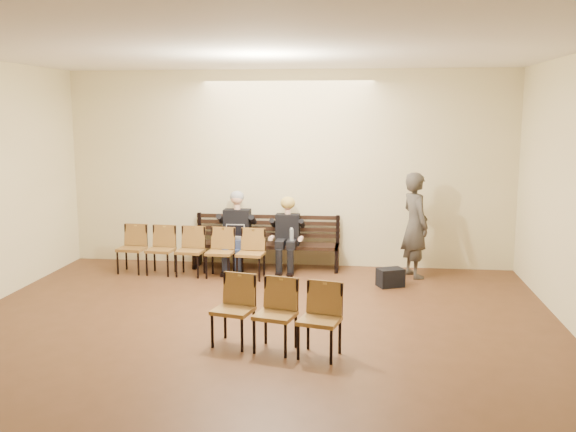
{
  "coord_description": "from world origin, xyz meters",
  "views": [
    {
      "loc": [
        1.36,
        -6.38,
        2.76
      ],
      "look_at": [
        0.11,
        4.05,
        1.05
      ],
      "focal_mm": 40.0,
      "sensor_mm": 36.0,
      "label": 1
    }
  ],
  "objects_px": {
    "chair_row_back": "(275,316)",
    "seated_man": "(236,231)",
    "laptop": "(234,240)",
    "passerby": "(415,217)",
    "water_bottle": "(292,241)",
    "seated_woman": "(287,237)",
    "bag": "(390,277)",
    "bench": "(266,256)",
    "chair_row_front": "(190,251)"
  },
  "relations": [
    {
      "from": "bench",
      "to": "laptop",
      "type": "distance_m",
      "value": 0.71
    },
    {
      "from": "seated_man",
      "to": "bag",
      "type": "height_order",
      "value": "seated_man"
    },
    {
      "from": "chair_row_front",
      "to": "water_bottle",
      "type": "bearing_deg",
      "value": 14.99
    },
    {
      "from": "seated_man",
      "to": "bag",
      "type": "bearing_deg",
      "value": -17.5
    },
    {
      "from": "seated_man",
      "to": "seated_woman",
      "type": "distance_m",
      "value": 0.91
    },
    {
      "from": "seated_woman",
      "to": "chair_row_front",
      "type": "distance_m",
      "value": 1.69
    },
    {
      "from": "bag",
      "to": "seated_woman",
      "type": "bearing_deg",
      "value": 154.52
    },
    {
      "from": "seated_woman",
      "to": "laptop",
      "type": "relative_size",
      "value": 3.61
    },
    {
      "from": "bench",
      "to": "laptop",
      "type": "bearing_deg",
      "value": -145.7
    },
    {
      "from": "bench",
      "to": "laptop",
      "type": "height_order",
      "value": "laptop"
    },
    {
      "from": "bench",
      "to": "water_bottle",
      "type": "height_order",
      "value": "water_bottle"
    },
    {
      "from": "seated_man",
      "to": "seated_woman",
      "type": "height_order",
      "value": "seated_man"
    },
    {
      "from": "passerby",
      "to": "water_bottle",
      "type": "bearing_deg",
      "value": 67.84
    },
    {
      "from": "laptop",
      "to": "seated_man",
      "type": "bearing_deg",
      "value": 86.65
    },
    {
      "from": "seated_woman",
      "to": "passerby",
      "type": "bearing_deg",
      "value": -4.27
    },
    {
      "from": "bag",
      "to": "chair_row_front",
      "type": "distance_m",
      "value": 3.39
    },
    {
      "from": "bag",
      "to": "chair_row_back",
      "type": "xyz_separation_m",
      "value": [
        -1.44,
        -2.98,
        0.28
      ]
    },
    {
      "from": "chair_row_back",
      "to": "seated_man",
      "type": "bearing_deg",
      "value": 121.49
    },
    {
      "from": "chair_row_back",
      "to": "chair_row_front",
      "type": "bearing_deg",
      "value": 133.99
    },
    {
      "from": "laptop",
      "to": "passerby",
      "type": "xyz_separation_m",
      "value": [
        3.09,
        0.07,
        0.45
      ]
    },
    {
      "from": "laptop",
      "to": "chair_row_front",
      "type": "height_order",
      "value": "chair_row_front"
    },
    {
      "from": "bench",
      "to": "laptop",
      "type": "xyz_separation_m",
      "value": [
        -0.51,
        -0.35,
        0.34
      ]
    },
    {
      "from": "water_bottle",
      "to": "seated_woman",
      "type": "bearing_deg",
      "value": 116.41
    },
    {
      "from": "seated_man",
      "to": "chair_row_back",
      "type": "relative_size",
      "value": 0.91
    },
    {
      "from": "passerby",
      "to": "chair_row_back",
      "type": "distance_m",
      "value": 4.15
    },
    {
      "from": "seated_woman",
      "to": "seated_man",
      "type": "bearing_deg",
      "value": 180.0
    },
    {
      "from": "laptop",
      "to": "chair_row_front",
      "type": "xyz_separation_m",
      "value": [
        -0.69,
        -0.3,
        -0.15
      ]
    },
    {
      "from": "seated_man",
      "to": "water_bottle",
      "type": "relative_size",
      "value": 5.98
    },
    {
      "from": "water_bottle",
      "to": "bag",
      "type": "xyz_separation_m",
      "value": [
        1.66,
        -0.63,
        -0.42
      ]
    },
    {
      "from": "laptop",
      "to": "bench",
      "type": "bearing_deg",
      "value": 31.42
    },
    {
      "from": "bag",
      "to": "chair_row_front",
      "type": "bearing_deg",
      "value": 174.71
    },
    {
      "from": "seated_man",
      "to": "passerby",
      "type": "distance_m",
      "value": 3.11
    },
    {
      "from": "water_bottle",
      "to": "chair_row_front",
      "type": "bearing_deg",
      "value": -169.29
    },
    {
      "from": "seated_woman",
      "to": "chair_row_back",
      "type": "height_order",
      "value": "seated_woman"
    },
    {
      "from": "bag",
      "to": "passerby",
      "type": "distance_m",
      "value": 1.18
    },
    {
      "from": "bag",
      "to": "chair_row_back",
      "type": "height_order",
      "value": "chair_row_back"
    },
    {
      "from": "seated_man",
      "to": "passerby",
      "type": "xyz_separation_m",
      "value": [
        3.09,
        -0.16,
        0.33
      ]
    },
    {
      "from": "laptop",
      "to": "water_bottle",
      "type": "height_order",
      "value": "laptop"
    },
    {
      "from": "bench",
      "to": "passerby",
      "type": "relative_size",
      "value": 1.27
    },
    {
      "from": "seated_woman",
      "to": "passerby",
      "type": "relative_size",
      "value": 0.58
    },
    {
      "from": "seated_woman",
      "to": "laptop",
      "type": "bearing_deg",
      "value": -165.73
    },
    {
      "from": "bag",
      "to": "chair_row_front",
      "type": "height_order",
      "value": "chair_row_front"
    },
    {
      "from": "bench",
      "to": "water_bottle",
      "type": "relative_size",
      "value": 11.22
    },
    {
      "from": "water_bottle",
      "to": "laptop",
      "type": "bearing_deg",
      "value": -178.75
    },
    {
      "from": "water_bottle",
      "to": "passerby",
      "type": "xyz_separation_m",
      "value": [
        2.08,
        0.05,
        0.45
      ]
    },
    {
      "from": "laptop",
      "to": "seated_woman",
      "type": "bearing_deg",
      "value": 11.39
    },
    {
      "from": "seated_woman",
      "to": "water_bottle",
      "type": "height_order",
      "value": "seated_woman"
    },
    {
      "from": "water_bottle",
      "to": "bag",
      "type": "height_order",
      "value": "water_bottle"
    },
    {
      "from": "bench",
      "to": "passerby",
      "type": "bearing_deg",
      "value": -6.27
    },
    {
      "from": "seated_woman",
      "to": "chair_row_front",
      "type": "relative_size",
      "value": 0.47
    }
  ]
}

